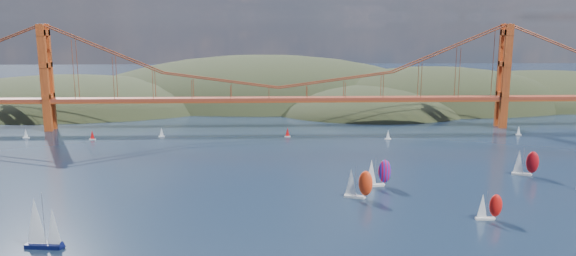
% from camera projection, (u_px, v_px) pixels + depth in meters
% --- Properties ---
extents(headlands, '(725.00, 225.00, 96.00)m').
position_uv_depth(headlands, '(339.00, 118.00, 399.83)').
color(headlands, black).
rests_on(headlands, ground).
extents(bridge, '(552.00, 12.00, 55.00)m').
position_uv_depth(bridge, '(275.00, 68.00, 293.22)').
color(bridge, maroon).
rests_on(bridge, ground).
extents(sloop_navy, '(9.84, 5.93, 14.90)m').
position_uv_depth(sloop_navy, '(41.00, 224.00, 143.31)').
color(sloop_navy, black).
rests_on(sloop_navy, ground).
extents(racer_0, '(9.60, 6.23, 10.74)m').
position_uv_depth(racer_0, '(358.00, 183.00, 183.46)').
color(racer_0, silver).
rests_on(racer_0, ground).
extents(racer_1, '(7.57, 3.03, 8.76)m').
position_uv_depth(racer_1, '(489.00, 206.00, 164.00)').
color(racer_1, silver).
rests_on(racer_1, ground).
extents(racer_3, '(9.47, 5.80, 10.60)m').
position_uv_depth(racer_3, '(525.00, 162.00, 210.08)').
color(racer_3, silver).
rests_on(racer_3, ground).
extents(racer_rwb, '(9.49, 4.33, 10.74)m').
position_uv_depth(racer_rwb, '(378.00, 172.00, 196.42)').
color(racer_rwb, silver).
rests_on(racer_rwb, ground).
extents(distant_boat_1, '(3.00, 2.00, 4.70)m').
position_uv_depth(distant_boat_1, '(26.00, 133.00, 275.21)').
color(distant_boat_1, silver).
rests_on(distant_boat_1, ground).
extents(distant_boat_2, '(3.00, 2.00, 4.70)m').
position_uv_depth(distant_boat_2, '(92.00, 135.00, 271.50)').
color(distant_boat_2, silver).
rests_on(distant_boat_2, ground).
extents(distant_boat_3, '(3.00, 2.00, 4.70)m').
position_uv_depth(distant_boat_3, '(162.00, 132.00, 278.10)').
color(distant_boat_3, silver).
rests_on(distant_boat_3, ground).
extents(distant_boat_4, '(3.00, 2.00, 4.70)m').
position_uv_depth(distant_boat_4, '(519.00, 131.00, 281.89)').
color(distant_boat_4, silver).
rests_on(distant_boat_4, ground).
extents(distant_boat_8, '(3.00, 2.00, 4.70)m').
position_uv_depth(distant_boat_8, '(388.00, 135.00, 272.19)').
color(distant_boat_8, silver).
rests_on(distant_boat_8, ground).
extents(distant_boat_9, '(3.00, 2.00, 4.70)m').
position_uv_depth(distant_boat_9, '(288.00, 132.00, 277.72)').
color(distant_boat_9, silver).
rests_on(distant_boat_9, ground).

